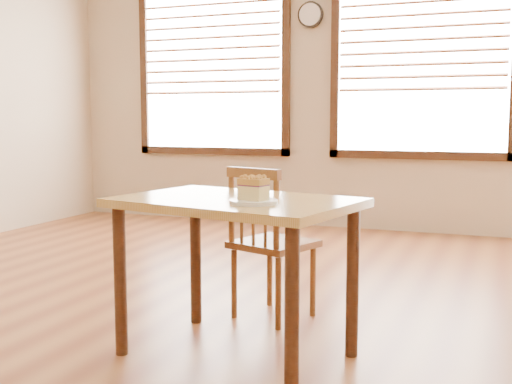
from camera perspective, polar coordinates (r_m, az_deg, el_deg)
ground at (r=2.85m, az=-3.17°, el=-16.50°), size 8.00×8.00×0.00m
window_left at (r=7.06m, az=-3.92°, el=12.21°), size 1.76×0.10×1.96m
window_right at (r=6.44m, az=14.52°, el=12.56°), size 1.76×0.10×1.96m
wall_clock at (r=6.70m, az=4.86°, el=15.44°), size 0.26×0.05×0.26m
cafe_table_main at (r=2.98m, az=-1.81°, el=-2.75°), size 1.19×0.91×0.75m
cafe_chair_main at (r=3.56m, az=1.21°, el=-4.44°), size 0.50×0.50×0.86m
plate at (r=2.77m, az=-0.23°, el=-0.89°), size 0.21×0.21×0.02m
cake_slice at (r=2.76m, az=-0.26°, el=0.42°), size 0.14×0.11×0.11m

